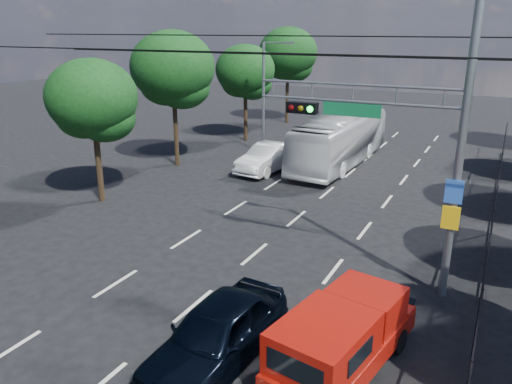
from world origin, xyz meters
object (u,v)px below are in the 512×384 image
Objects in this scene: red_pickup at (343,336)px; white_van at (268,158)px; white_bus at (340,140)px; navy_hatchback at (217,334)px; signal_mast at (418,124)px.

red_pickup is 17.68m from white_van.
white_bus is (-6.00, 18.47, 0.55)m from red_pickup.
white_van is at bearing 114.29° from navy_hatchback.
white_bus is 4.67m from white_van.
signal_mast is 6.49m from red_pickup.
signal_mast is 8.09m from navy_hatchback.
signal_mast reaches higher than white_van.
white_bus is at bearing 102.11° from navy_hatchback.
white_van is (-9.64, 10.27, -4.45)m from signal_mast.
white_van is (-6.35, 16.18, -0.01)m from navy_hatchback.
white_van is at bearing 133.19° from signal_mast.
red_pickup reaches higher than navy_hatchback.
signal_mast reaches higher than navy_hatchback.
red_pickup is at bearing -70.25° from white_bus.
signal_mast is 2.01× the size of navy_hatchback.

